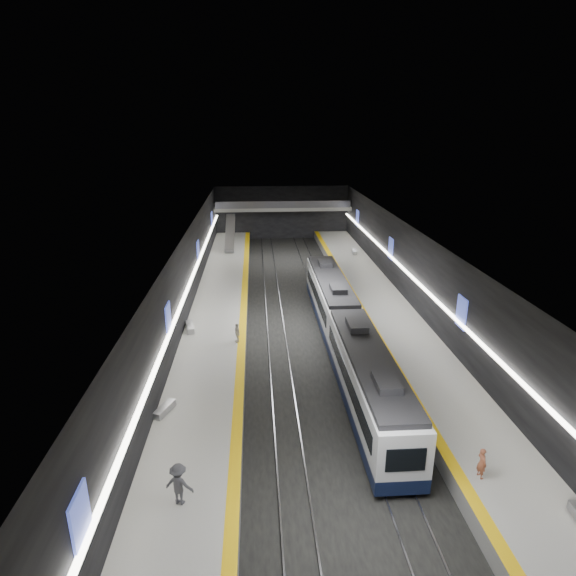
{
  "coord_description": "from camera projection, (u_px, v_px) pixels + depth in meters",
  "views": [
    {
      "loc": [
        -4.03,
        -37.76,
        16.71
      ],
      "look_at": [
        -1.15,
        4.72,
        2.2
      ],
      "focal_mm": 30.0,
      "sensor_mm": 36.0,
      "label": 1
    }
  ],
  "objects": [
    {
      "name": "platform_right",
      "position": [
        391.0,
        322.0,
        41.63
      ],
      "size": [
        5.0,
        70.0,
        1.0
      ],
      "primitive_type": "cube",
      "color": "slate",
      "rests_on": "ground"
    },
    {
      "name": "wall_left",
      "position": [
        184.0,
        288.0,
        39.38
      ],
      "size": [
        0.04,
        70.0,
        8.0
      ],
      "primitive_type": "cube",
      "color": "black",
      "rests_on": "ground"
    },
    {
      "name": "tactile_strip_left",
      "position": [
        243.0,
        320.0,
        40.64
      ],
      "size": [
        0.6,
        70.0,
        0.02
      ],
      "primitive_type": "cube",
      "color": "yellow",
      "rests_on": "platform_left"
    },
    {
      "name": "wall_right",
      "position": [
        423.0,
        283.0,
        40.66
      ],
      "size": [
        0.04,
        70.0,
        8.0
      ],
      "primitive_type": "cube",
      "color": "black",
      "rests_on": "ground"
    },
    {
      "name": "escalator",
      "position": [
        230.0,
        233.0,
        64.45
      ],
      "size": [
        1.2,
        7.5,
        3.92
      ],
      "primitive_type": "cube",
      "rotation": [
        0.44,
        0.0,
        0.0
      ],
      "color": "#99999E",
      "rests_on": "platform_left"
    },
    {
      "name": "mezzanine_bridge",
      "position": [
        283.0,
        208.0,
        70.78
      ],
      "size": [
        20.0,
        3.0,
        1.5
      ],
      "color": "gray",
      "rests_on": "wall_left"
    },
    {
      "name": "bench_left_near",
      "position": [
        164.0,
        409.0,
        27.58
      ],
      "size": [
        1.11,
        1.8,
        0.43
      ],
      "primitive_type": "cube",
      "rotation": [
        0.0,
        0.0,
        -0.39
      ],
      "color": "#99999E",
      "rests_on": "platform_left"
    },
    {
      "name": "bench_left_far",
      "position": [
        190.0,
        327.0,
        38.67
      ],
      "size": [
        0.94,
        2.09,
        0.49
      ],
      "primitive_type": "cube",
      "rotation": [
        0.0,
        0.0,
        0.19
      ],
      "color": "#99999E",
      "rests_on": "platform_left"
    },
    {
      "name": "train",
      "position": [
        346.0,
        329.0,
        35.92
      ],
      "size": [
        2.69,
        30.04,
        3.6
      ],
      "color": "#0E1735",
      "rests_on": "ground"
    },
    {
      "name": "passenger_left_a",
      "position": [
        237.0,
        333.0,
        36.36
      ],
      "size": [
        0.68,
        0.97,
        1.52
      ],
      "primitive_type": "imported",
      "rotation": [
        0.0,
        0.0,
        -1.19
      ],
      "color": "silver",
      "rests_on": "platform_left"
    },
    {
      "name": "cove_light_left",
      "position": [
        187.0,
        290.0,
        39.45
      ],
      "size": [
        0.25,
        68.6,
        0.12
      ],
      "primitive_type": "cube",
      "color": "white",
      "rests_on": "wall_left"
    },
    {
      "name": "tile_surface_left",
      "position": [
        217.0,
        321.0,
        40.5
      ],
      "size": [
        5.0,
        70.0,
        0.02
      ],
      "primitive_type": "cube",
      "color": "#A7A7A2",
      "rests_on": "platform_left"
    },
    {
      "name": "platform_left",
      "position": [
        217.0,
        327.0,
        40.67
      ],
      "size": [
        5.0,
        70.0,
        1.0
      ],
      "primitive_type": "cube",
      "color": "slate",
      "rests_on": "ground"
    },
    {
      "name": "rails",
      "position": [
        305.0,
        329.0,
        41.29
      ],
      "size": [
        6.52,
        70.0,
        0.12
      ],
      "color": "gray",
      "rests_on": "ground"
    },
    {
      "name": "ad_posters",
      "position": [
        304.0,
        276.0,
        40.8
      ],
      "size": [
        19.94,
        53.5,
        2.2
      ],
      "color": "#4759D5",
      "rests_on": "wall_left"
    },
    {
      "name": "ground",
      "position": [
        305.0,
        330.0,
        41.31
      ],
      "size": [
        70.0,
        70.0,
        0.0
      ],
      "primitive_type": "plane",
      "color": "black",
      "rests_on": "ground"
    },
    {
      "name": "cove_light_right",
      "position": [
        421.0,
        285.0,
        40.71
      ],
      "size": [
        0.25,
        68.6,
        0.12
      ],
      "primitive_type": "cube",
      "color": "white",
      "rests_on": "wall_right"
    },
    {
      "name": "tile_surface_right",
      "position": [
        392.0,
        316.0,
        41.46
      ],
      "size": [
        5.0,
        70.0,
        0.02
      ],
      "primitive_type": "cube",
      "color": "#A7A7A2",
      "rests_on": "platform_right"
    },
    {
      "name": "bench_right_far",
      "position": [
        354.0,
        252.0,
        61.64
      ],
      "size": [
        0.79,
        1.97,
        0.47
      ],
      "primitive_type": "cube",
      "rotation": [
        0.0,
        0.0,
        -0.14
      ],
      "color": "#99999E",
      "rests_on": "platform_right"
    },
    {
      "name": "passenger_right_a",
      "position": [
        482.0,
        463.0,
        22.34
      ],
      "size": [
        0.47,
        0.62,
        1.56
      ],
      "primitive_type": "imported",
      "rotation": [
        0.0,
        0.0,
        1.75
      ],
      "color": "#A85A3E",
      "rests_on": "platform_right"
    },
    {
      "name": "tactile_strip_right",
      "position": [
        366.0,
        317.0,
        41.32
      ],
      "size": [
        0.6,
        70.0,
        0.02
      ],
      "primitive_type": "cube",
      "color": "yellow",
      "rests_on": "platform_right"
    },
    {
      "name": "wall_back",
      "position": [
        282.0,
        213.0,
        73.07
      ],
      "size": [
        20.0,
        0.04,
        8.0
      ],
      "primitive_type": "cube",
      "color": "black",
      "rests_on": "ground"
    },
    {
      "name": "ceiling",
      "position": [
        306.0,
        238.0,
        38.73
      ],
      "size": [
        20.0,
        70.0,
        0.04
      ],
      "primitive_type": "cube",
      "rotation": [
        3.14,
        0.0,
        0.0
      ],
      "color": "beige",
      "rests_on": "wall_left"
    },
    {
      "name": "passenger_left_b",
      "position": [
        179.0,
        484.0,
        20.74
      ],
      "size": [
        1.43,
        1.07,
        1.97
      ],
      "primitive_type": "imported",
      "rotation": [
        0.0,
        0.0,
        2.85
      ],
      "color": "#404148",
      "rests_on": "platform_left"
    }
  ]
}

